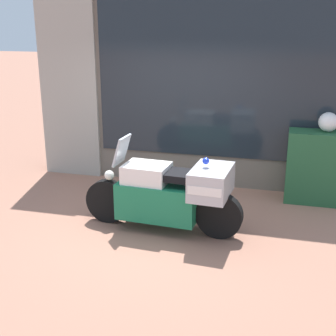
{
  "coord_description": "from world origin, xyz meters",
  "views": [
    {
      "loc": [
        1.69,
        -5.94,
        2.87
      ],
      "look_at": [
        0.03,
        0.36,
        0.74
      ],
      "focal_mm": 50.0,
      "sensor_mm": 36.0,
      "label": 1
    }
  ],
  "objects": [
    {
      "name": "ground_plane",
      "position": [
        0.0,
        0.0,
        0.0
      ],
      "size": [
        60.0,
        60.0,
        0.0
      ],
      "primitive_type": "plane",
      "color": "#9E6B56"
    },
    {
      "name": "paramedic_motorcycle",
      "position": [
        0.2,
        -0.15,
        0.56
      ],
      "size": [
        2.28,
        0.8,
        1.31
      ],
      "rotation": [
        0.0,
        0.0,
        3.08
      ],
      "color": "black",
      "rests_on": "ground"
    },
    {
      "name": "utility_cabinet",
      "position": [
        2.17,
        1.47,
        0.58
      ],
      "size": [
        0.93,
        0.45,
        1.16
      ],
      "primitive_type": "cube",
      "color": "#235633",
      "rests_on": "ground"
    },
    {
      "name": "window_display",
      "position": [
        0.47,
        2.03,
        0.49
      ],
      "size": [
        3.95,
        0.3,
        2.08
      ],
      "color": "slate",
      "rests_on": "ground"
    },
    {
      "name": "white_helmet",
      "position": [
        2.28,
        1.52,
        1.31
      ],
      "size": [
        0.3,
        0.3,
        0.3
      ],
      "primitive_type": "sphere",
      "color": "white",
      "rests_on": "utility_cabinet"
    },
    {
      "name": "shop_building",
      "position": [
        -0.45,
        2.0,
        1.97
      ],
      "size": [
        5.5,
        0.55,
        3.92
      ],
      "color": "#6B6056",
      "rests_on": "ground"
    }
  ]
}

